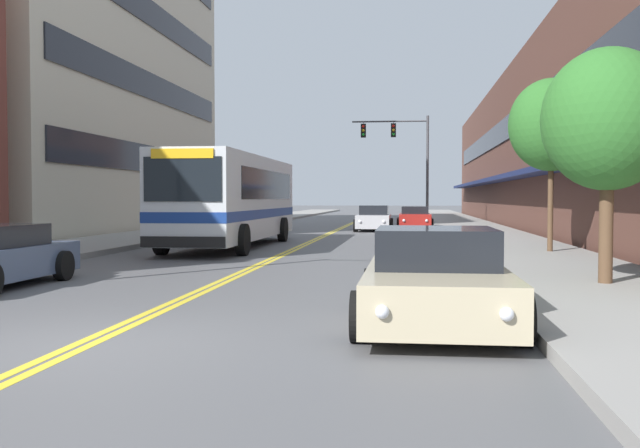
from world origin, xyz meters
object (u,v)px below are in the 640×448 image
Objects in this scene: car_beige_parked_right_foreground at (436,280)px; traffic_signal_mast at (403,148)px; car_navy_parked_left_mid at (261,220)px; car_silver_moving_lead at (374,219)px; street_tree_right_near at (608,120)px; car_red_parked_right_mid at (415,219)px; city_bus at (233,197)px; street_tree_right_mid at (551,125)px.

traffic_signal_mast is (-0.77, 37.99, 4.50)m from car_beige_parked_right_foreground.
traffic_signal_mast is (7.95, 8.42, 4.57)m from car_navy_parked_left_mid.
car_silver_moving_lead is at bearing 94.52° from car_beige_parked_right_foreground.
car_red_parked_right_mid is at bearing 97.25° from street_tree_right_near.
city_bus is 14.32m from car_navy_parked_left_mid.
street_tree_right_near reaches higher than car_silver_moving_lead.
car_red_parked_right_mid is at bearing 65.50° from city_bus.
car_beige_parked_right_foreground is at bearing -85.48° from car_silver_moving_lead.
city_bus reaches higher than car_red_parked_right_mid.
car_beige_parked_right_foreground is 13.10m from street_tree_right_mid.
car_beige_parked_right_foreground is 1.04× the size of car_red_parked_right_mid.
car_silver_moving_lead is at bearing 110.37° from street_tree_right_mid.
car_red_parked_right_mid is (8.69, 0.76, 0.07)m from car_navy_parked_left_mid.
street_tree_right_near is (4.11, -34.13, -1.86)m from traffic_signal_mast.
city_bus is 16.41m from car_red_parked_right_mid.
street_tree_right_mid reaches higher than city_bus.
car_red_parked_right_mid is 0.85× the size of street_tree_right_mid.
car_red_parked_right_mid is 26.82m from street_tree_right_near.
car_silver_moving_lead is 0.57× the size of traffic_signal_mast.
car_silver_moving_lead is (-2.23, -1.75, 0.01)m from car_red_parked_right_mid.
car_red_parked_right_mid is 2.83m from car_silver_moving_lead.
car_navy_parked_left_mid is 0.88× the size of street_tree_right_mid.
street_tree_right_near is at bearing 49.13° from car_beige_parked_right_foreground.
street_tree_right_mid is at bearing -17.60° from city_bus.
city_bus is at bearing 113.82° from car_beige_parked_right_foreground.
traffic_signal_mast reaches higher than car_silver_moving_lead.
car_silver_moving_lead is 17.96m from street_tree_right_mid.
street_tree_right_mid reaches higher than street_tree_right_near.
car_beige_parked_right_foreground is 5.75m from street_tree_right_near.
car_navy_parked_left_mid is at bearing 125.71° from street_tree_right_mid.
street_tree_right_mid is (12.60, -17.53, 3.44)m from car_navy_parked_left_mid.
car_silver_moving_lead is 0.79× the size of street_tree_right_mid.
car_red_parked_right_mid is at bearing 102.07° from street_tree_right_mid.
city_bus is 2.52× the size of car_beige_parked_right_foreground.
city_bus is at bearing 131.25° from street_tree_right_near.
traffic_signal_mast is 34.43m from street_tree_right_near.
street_tree_right_mid reaches higher than car_navy_parked_left_mid.
street_tree_right_near reaches higher than city_bus.
street_tree_right_near is 8.24m from street_tree_right_mid.
car_navy_parked_left_mid is 0.63× the size of traffic_signal_mast.
street_tree_right_mid is at bearing -79.84° from traffic_signal_mast.
city_bus is 16.92m from car_beige_parked_right_foreground.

